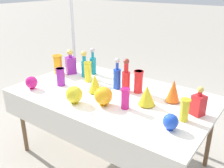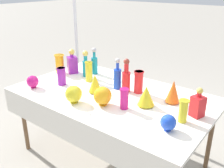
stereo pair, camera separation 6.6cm
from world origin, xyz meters
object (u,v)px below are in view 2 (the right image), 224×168
at_px(tall_bottle_3, 86,65).
at_px(slender_vase_0, 60,63).
at_px(tall_bottle_2, 117,77).
at_px(round_bowl_3, 103,96).
at_px(slender_vase_3, 62,76).
at_px(slender_vase_2, 89,71).
at_px(fluted_vase_1, 146,96).
at_px(round_bowl_2, 168,122).
at_px(slender_vase_5, 139,81).
at_px(tall_bottle_0, 126,78).
at_px(slender_vase_1, 183,110).
at_px(fluted_vase_0, 95,83).
at_px(round_bowl_1, 74,94).
at_px(fluted_vase_2, 173,91).
at_px(square_decanter_1, 72,63).
at_px(canopy_pole, 77,45).
at_px(slender_vase_4, 124,98).
at_px(round_bowl_0, 33,82).
at_px(square_decanter_0, 198,105).
at_px(tall_bottle_1, 94,63).

distance_m(tall_bottle_3, slender_vase_0, 0.34).
bearing_deg(tall_bottle_2, round_bowl_3, -72.60).
distance_m(slender_vase_3, round_bowl_3, 0.65).
height_order(slender_vase_2, round_bowl_3, slender_vase_2).
xyz_separation_m(slender_vase_0, fluted_vase_1, (1.24, -0.12, -0.02)).
bearing_deg(round_bowl_2, slender_vase_5, 140.18).
relative_size(tall_bottle_0, slender_vase_1, 1.82).
height_order(tall_bottle_2, tall_bottle_3, tall_bottle_2).
bearing_deg(slender_vase_1, fluted_vase_0, 179.70).
height_order(slender_vase_1, round_bowl_1, slender_vase_1).
height_order(tall_bottle_2, slender_vase_3, tall_bottle_2).
bearing_deg(fluted_vase_2, round_bowl_2, -68.77).
distance_m(slender_vase_3, round_bowl_2, 1.28).
bearing_deg(fluted_vase_1, fluted_vase_2, 51.93).
distance_m(slender_vase_0, slender_vase_3, 0.38).
distance_m(tall_bottle_0, square_decanter_1, 0.81).
xyz_separation_m(tall_bottle_3, slender_vase_5, (0.72, -0.02, -0.02)).
relative_size(tall_bottle_3, canopy_pole, 0.13).
xyz_separation_m(slender_vase_0, slender_vase_5, (1.04, 0.08, -0.00)).
bearing_deg(tall_bottle_2, slender_vase_3, -152.04).
distance_m(tall_bottle_0, slender_vase_2, 0.47).
height_order(square_decanter_1, canopy_pole, canopy_pole).
height_order(slender_vase_4, fluted_vase_1, same).
bearing_deg(slender_vase_3, fluted_vase_0, 8.61).
height_order(slender_vase_4, fluted_vase_2, fluted_vase_2).
bearing_deg(round_bowl_2, slender_vase_0, 167.04).
height_order(tall_bottle_0, round_bowl_0, tall_bottle_0).
bearing_deg(fluted_vase_2, fluted_vase_0, -159.84).
xyz_separation_m(fluted_vase_1, round_bowl_1, (-0.54, -0.34, -0.01)).
bearing_deg(slender_vase_1, slender_vase_0, 173.61).
relative_size(tall_bottle_0, slender_vase_0, 1.51).
bearing_deg(slender_vase_4, round_bowl_0, -168.72).
bearing_deg(slender_vase_2, round_bowl_3, -35.88).
relative_size(tall_bottle_0, slender_vase_2, 1.52).
bearing_deg(square_decanter_0, slender_vase_0, 179.12).
xyz_separation_m(square_decanter_1, round_bowl_1, (0.58, -0.55, -0.04)).
distance_m(tall_bottle_3, round_bowl_0, 0.61).
height_order(fluted_vase_2, round_bowl_2, fluted_vase_2).
height_order(tall_bottle_1, square_decanter_1, tall_bottle_1).
bearing_deg(round_bowl_2, tall_bottle_3, 159.62).
distance_m(square_decanter_0, slender_vase_0, 1.66).
bearing_deg(tall_bottle_2, square_decanter_1, 175.80).
bearing_deg(round_bowl_0, slender_vase_4, 11.28).
relative_size(square_decanter_1, slender_vase_4, 1.59).
distance_m(square_decanter_1, slender_vase_1, 1.51).
height_order(round_bowl_0, round_bowl_1, round_bowl_1).
relative_size(slender_vase_1, round_bowl_0, 1.43).
height_order(slender_vase_1, round_bowl_3, slender_vase_1).
xyz_separation_m(tall_bottle_0, canopy_pole, (-1.31, 0.63, 0.02)).
distance_m(slender_vase_0, fluted_vase_1, 1.25).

